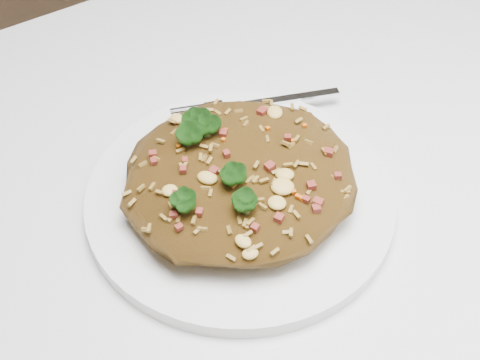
# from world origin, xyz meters

# --- Properties ---
(dining_table) EXTENTS (1.20, 0.80, 0.75)m
(dining_table) POSITION_xyz_m (0.00, 0.00, 0.66)
(dining_table) COLOR silver
(dining_table) RESTS_ON ground
(plate) EXTENTS (0.26, 0.26, 0.01)m
(plate) POSITION_xyz_m (-0.06, 0.04, 0.76)
(plate) COLOR white
(plate) RESTS_ON dining_table
(fried_rice) EXTENTS (0.19, 0.18, 0.06)m
(fried_rice) POSITION_xyz_m (-0.06, 0.04, 0.79)
(fried_rice) COLOR brown
(fried_rice) RESTS_ON plate
(fork) EXTENTS (0.16, 0.07, 0.00)m
(fork) POSITION_xyz_m (0.03, 0.12, 0.77)
(fork) COLOR silver
(fork) RESTS_ON plate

